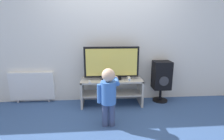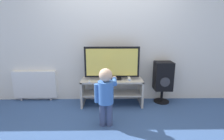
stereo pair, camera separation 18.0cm
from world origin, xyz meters
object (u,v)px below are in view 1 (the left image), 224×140
child (109,93)px  speaker_tower (162,76)px  radiator (32,86)px  television (112,63)px  remote_primary (89,82)px  remote_secondary (105,81)px  game_console (129,78)px

child → speaker_tower: bearing=37.5°
child → radiator: child is taller
television → remote_primary: (-0.41, -0.17, -0.29)m
remote_primary → radiator: size_ratio=0.16×
television → child: (-0.10, -0.77, -0.28)m
remote_primary → remote_secondary: bearing=-1.5°
television → remote_primary: 0.53m
remote_secondary → child: bearing=-86.4°
game_console → radiator: radiator is taller
remote_primary → speaker_tower: bearing=9.9°
child → speaker_tower: size_ratio=1.09×
television → remote_secondary: 0.37m
game_console → child: bearing=-120.9°
remote_primary → speaker_tower: size_ratio=0.16×
game_console → remote_primary: bearing=-172.5°
television → game_console: bearing=-13.3°
television → remote_secondary: television is taller
remote_primary → child: bearing=-62.7°
television → child: television is taller
radiator → remote_secondary: bearing=-14.9°
television → game_console: size_ratio=5.02×
game_console → remote_primary: (-0.73, -0.10, -0.02)m
remote_secondary → child: (0.04, -0.59, 0.01)m
speaker_tower → radiator: 2.58m
child → speaker_tower: child is taller
game_console → radiator: bearing=171.6°
remote_primary → child: 0.68m
child → radiator: bearing=146.3°
remote_primary → game_console: bearing=7.5°
remote_secondary → speaker_tower: (1.14, 0.25, 0.00)m
television → radiator: (-1.56, 0.20, -0.48)m
remote_primary → radiator: radiator is taller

